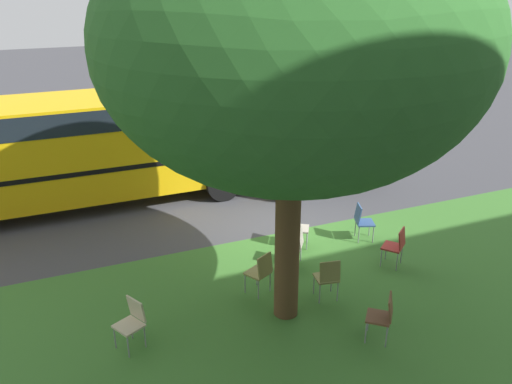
{
  "coord_description": "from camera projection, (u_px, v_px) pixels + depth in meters",
  "views": [
    {
      "loc": [
        5.24,
        10.5,
        5.77
      ],
      "look_at": [
        1.05,
        0.55,
        1.34
      ],
      "focal_mm": 36.9,
      "sensor_mm": 36.0,
      "label": 1
    }
  ],
  "objects": [
    {
      "name": "chair_7",
      "position": [
        328.0,
        276.0,
        9.94
      ],
      "size": [
        0.48,
        0.49,
        0.88
      ],
      "color": "olive",
      "rests_on": "ground"
    },
    {
      "name": "chair_5",
      "position": [
        383.0,
        314.0,
        8.82
      ],
      "size": [
        0.59,
        0.59,
        0.88
      ],
      "color": "brown",
      "rests_on": "ground"
    },
    {
      "name": "chair_3",
      "position": [
        396.0,
        244.0,
        11.12
      ],
      "size": [
        0.58,
        0.59,
        0.88
      ],
      "color": "#B7332D",
      "rests_on": "ground"
    },
    {
      "name": "chair_0",
      "position": [
        362.0,
        220.0,
        12.25
      ],
      "size": [
        0.54,
        0.53,
        0.88
      ],
      "color": "#335184",
      "rests_on": "ground"
    },
    {
      "name": "chair_1",
      "position": [
        297.0,
        225.0,
        11.97
      ],
      "size": [
        0.57,
        0.57,
        0.88
      ],
      "color": "#ADA393",
      "rests_on": "ground"
    },
    {
      "name": "chair_6",
      "position": [
        296.0,
        243.0,
        11.16
      ],
      "size": [
        0.58,
        0.58,
        0.88
      ],
      "color": "#ADA393",
      "rests_on": "ground"
    },
    {
      "name": "school_bus",
      "position": [
        60.0,
        143.0,
        13.63
      ],
      "size": [
        10.4,
        2.8,
        2.88
      ],
      "color": "yellow",
      "rests_on": "ground"
    },
    {
      "name": "parked_car",
      "position": [
        316.0,
        156.0,
        15.55
      ],
      "size": [
        3.7,
        1.92,
        1.65
      ],
      "color": "black",
      "rests_on": "ground"
    },
    {
      "name": "street_tree",
      "position": [
        292.0,
        45.0,
        7.9
      ],
      "size": [
        5.99,
        5.99,
        7.04
      ],
      "color": "brown",
      "rests_on": "ground"
    },
    {
      "name": "chair_2",
      "position": [
        261.0,
        270.0,
        10.13
      ],
      "size": [
        0.56,
        0.56,
        0.88
      ],
      "color": "olive",
      "rests_on": "ground"
    },
    {
      "name": "chair_4",
      "position": [
        132.0,
        320.0,
        8.67
      ],
      "size": [
        0.56,
        0.56,
        0.88
      ],
      "color": "beige",
      "rests_on": "ground"
    },
    {
      "name": "grass_verge",
      "position": [
        358.0,
        294.0,
        10.3
      ],
      "size": [
        48.0,
        6.0,
        0.01
      ],
      "primitive_type": "cube",
      "color": "#3D752D",
      "rests_on": "ground"
    },
    {
      "name": "ground",
      "position": [
        286.0,
        228.0,
        13.03
      ],
      "size": [
        80.0,
        80.0,
        0.0
      ],
      "primitive_type": "plane",
      "color": "#424247"
    }
  ]
}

